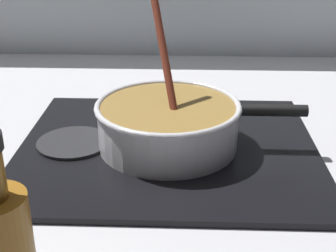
{
  "coord_description": "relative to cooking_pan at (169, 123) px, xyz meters",
  "views": [
    {
      "loc": [
        0.07,
        -0.68,
        0.42
      ],
      "look_at": [
        0.04,
        0.13,
        0.05
      ],
      "focal_mm": 51.4,
      "sensor_mm": 36.0,
      "label": 1
    }
  ],
  "objects": [
    {
      "name": "hob_plate",
      "position": [
        -0.0,
        -0.0,
        -0.05
      ],
      "size": [
        0.56,
        0.48,
        0.01
      ],
      "primitive_type": "cube",
      "color": "black",
      "rests_on": "ground"
    },
    {
      "name": "burner_ring",
      "position": [
        -0.0,
        -0.0,
        -0.04
      ],
      "size": [
        0.19,
        0.19,
        0.01
      ],
      "primitive_type": "torus",
      "color": "#592D0C",
      "rests_on": "hob_plate"
    },
    {
      "name": "ground",
      "position": [
        -0.04,
        -0.13,
        -0.08
      ],
      "size": [
        2.4,
        1.6,
        0.04
      ],
      "primitive_type": "cube",
      "color": "#B7B7BC"
    },
    {
      "name": "cooking_pan",
      "position": [
        0.0,
        0.0,
        0.0
      ],
      "size": [
        0.39,
        0.27,
        0.31
      ],
      "color": "silver",
      "rests_on": "hob_plate"
    },
    {
      "name": "spare_burner",
      "position": [
        -0.18,
        -0.0,
        -0.04
      ],
      "size": [
        0.14,
        0.14,
        0.01
      ],
      "primitive_type": "cylinder",
      "color": "#262628",
      "rests_on": "hob_plate"
    }
  ]
}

